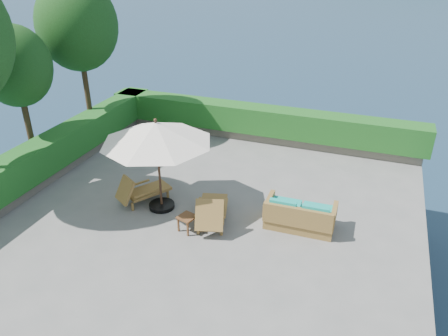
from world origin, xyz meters
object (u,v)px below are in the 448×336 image
(patio_umbrella, at_px, (156,133))
(lounge_left, at_px, (141,191))
(lounge_right, at_px, (212,210))
(side_table, at_px, (187,219))
(wicker_loveseat, at_px, (300,216))

(patio_umbrella, bearing_deg, lounge_left, 173.59)
(patio_umbrella, xyz_separation_m, lounge_left, (-0.71, 0.08, -1.97))
(lounge_left, height_order, lounge_right, lounge_right)
(patio_umbrella, xyz_separation_m, lounge_right, (1.69, -0.28, -1.92))
(lounge_right, height_order, side_table, lounge_right)
(lounge_right, height_order, wicker_loveseat, lounge_right)
(lounge_left, bearing_deg, patio_umbrella, 25.80)
(patio_umbrella, distance_m, side_table, 2.44)
(lounge_right, xyz_separation_m, wicker_loveseat, (2.30, 0.64, -0.08))
(lounge_right, relative_size, side_table, 3.54)
(lounge_left, xyz_separation_m, wicker_loveseat, (4.70, 0.29, -0.03))
(side_table, bearing_deg, lounge_left, 154.92)
(patio_umbrella, xyz_separation_m, wicker_loveseat, (3.99, 0.37, -1.99))
(lounge_left, height_order, side_table, lounge_left)
(side_table, height_order, wicker_loveseat, wicker_loveseat)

